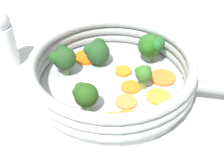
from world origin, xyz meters
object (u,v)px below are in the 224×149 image
Objects in this scene: broccoli_floret_0 at (143,74)px; carrot_slice_6 at (163,78)px; carrot_slice_2 at (112,121)px; broccoli_floret_4 at (97,51)px; broccoli_floret_1 at (85,94)px; broccoli_floret_3 at (63,58)px; broccoli_floret_2 at (151,46)px; skillet at (112,85)px; salt_shaker at (4,40)px; carrot_slice_3 at (87,57)px; carrot_slice_0 at (128,118)px; carrot_slice_5 at (159,96)px; carrot_slice_7 at (131,87)px; carrot_slice_1 at (126,102)px; carrot_slice_4 at (123,71)px.

carrot_slice_6 is at bearing 58.79° from broccoli_floret_0.
broccoli_floret_4 is (-0.10, 0.12, 0.02)m from carrot_slice_2.
broccoli_floret_3 is at bearing 144.50° from broccoli_floret_1.
broccoli_floret_2 is (-0.02, 0.07, 0.01)m from broccoli_floret_0.
salt_shaker is (-0.21, -0.03, 0.05)m from skillet.
carrot_slice_3 is 0.16m from salt_shaker.
carrot_slice_0 is 0.03m from carrot_slice_2.
broccoli_floret_0 reaches higher than carrot_slice_5.
broccoli_floret_0 is at bearing 163.65° from carrot_slice_5.
carrot_slice_7 is 0.61× the size of broccoli_floret_2.
carrot_slice_5 and carrot_slice_7 have the same top height.
carrot_slice_0 is 0.82× the size of carrot_slice_5.
carrot_slice_1 is (0.05, -0.04, 0.01)m from skillet.
broccoli_floret_0 reaches higher than carrot_slice_2.
broccoli_floret_2 is 0.49× the size of salt_shaker.
carrot_slice_1 reaches higher than carrot_slice_5.
broccoli_floret_1 is at bearing -116.41° from carrot_slice_7.
carrot_slice_2 is at bearing -85.19° from broccoli_floret_2.
carrot_slice_7 is (0.11, -0.04, -0.00)m from carrot_slice_3.
broccoli_floret_3 reaches higher than carrot_slice_1.
carrot_slice_5 is at bearing 72.35° from carrot_slice_0.
broccoli_floret_2 is (-0.01, 0.12, 0.03)m from carrot_slice_1.
broccoli_floret_1 is at bearing -94.29° from carrot_slice_4.
carrot_slice_5 is at bearing 2.67° from carrot_slice_7.
carrot_slice_3 is 0.08m from carrot_slice_4.
broccoli_floret_3 reaches higher than carrot_slice_4.
carrot_slice_4 is 0.26× the size of salt_shaker.
broccoli_floret_0 is (0.00, 0.10, 0.02)m from carrot_slice_2.
carrot_slice_5 is at bearing 66.00° from carrot_slice_2.
carrot_slice_6 reaches higher than carrot_slice_5.
carrot_slice_5 is 0.05m from carrot_slice_7.
broccoli_floret_2 is (-0.05, 0.08, 0.03)m from carrot_slice_5.
salt_shaker is (-0.29, -0.08, 0.04)m from carrot_slice_6.
carrot_slice_2 is (0.00, -0.05, 0.00)m from carrot_slice_1.
broccoli_floret_3 is at bearing 162.96° from carrot_slice_0.
broccoli_floret_3 is at bearing -156.60° from carrot_slice_6.
broccoli_floret_2 is at bearing 68.81° from skillet.
carrot_slice_0 is 0.16m from broccoli_floret_3.
carrot_slice_7 is at bearing 104.66° from carrot_slice_1.
carrot_slice_4 is at bearing 160.41° from carrot_slice_5.
broccoli_floret_1 is at bearing -12.57° from salt_shaker.
carrot_slice_0 is at bearing -41.37° from broccoli_floret_4.
broccoli_floret_3 is (-0.14, 0.07, 0.03)m from carrot_slice_2.
carrot_slice_6 is 0.30m from salt_shaker.
skillet is 5.48× the size of broccoli_floret_4.
broccoli_floret_1 reaches higher than carrot_slice_2.
carrot_slice_7 is at bearing -87.84° from broccoli_floret_2.
broccoli_floret_2 is (0.04, 0.17, 0.01)m from broccoli_floret_1.
salt_shaker is at bearing -163.38° from carrot_slice_4.
broccoli_floret_3 is (-0.12, -0.02, 0.03)m from carrot_slice_7.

